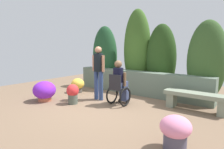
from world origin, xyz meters
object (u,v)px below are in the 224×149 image
object	(u,v)px
stone_bench	(196,98)
flower_pot_terracotta_by_wall	(175,131)
person_in_wheelchair	(119,84)
flower_pot_purple_near	(78,85)
person_standing_companion	(98,69)
flower_pot_small_foreground	(44,91)
flower_pot_red_accent	(73,93)

from	to	relation	value
stone_bench	flower_pot_terracotta_by_wall	xyz separation A→B (m)	(0.28, -2.35, -0.00)
person_in_wheelchair	flower_pot_purple_near	xyz separation A→B (m)	(-2.15, 0.32, -0.33)
flower_pot_purple_near	person_in_wheelchair	bearing A→B (deg)	-8.56
flower_pot_terracotta_by_wall	person_standing_companion	bearing A→B (deg)	152.67
person_standing_companion	flower_pot_small_foreground	world-z (taller)	person_standing_companion
person_in_wheelchair	flower_pot_purple_near	distance (m)	2.20
person_in_wheelchair	flower_pot_terracotta_by_wall	distance (m)	2.74
person_in_wheelchair	person_standing_companion	distance (m)	0.93
person_standing_companion	flower_pot_red_accent	distance (m)	1.11
stone_bench	person_in_wheelchair	world-z (taller)	person_in_wheelchair
flower_pot_terracotta_by_wall	flower_pot_red_accent	xyz separation A→B (m)	(-3.40, 0.76, -0.00)
person_standing_companion	flower_pot_small_foreground	distance (m)	1.85
flower_pot_purple_near	flower_pot_small_foreground	xyz separation A→B (m)	(0.03, -1.45, 0.03)
stone_bench	person_in_wheelchair	xyz separation A→B (m)	(-1.96, -0.79, 0.28)
person_in_wheelchair	flower_pot_terracotta_by_wall	bearing A→B (deg)	-28.98
flower_pot_purple_near	flower_pot_small_foreground	bearing A→B (deg)	-88.77
person_standing_companion	flower_pot_red_accent	bearing A→B (deg)	-93.56
stone_bench	flower_pot_small_foreground	bearing A→B (deg)	-150.93
stone_bench	flower_pot_red_accent	size ratio (longest dim) A/B	2.75
stone_bench	flower_pot_purple_near	world-z (taller)	flower_pot_purple_near
flower_pot_terracotta_by_wall	flower_pot_red_accent	world-z (taller)	flower_pot_red_accent
person_standing_companion	flower_pot_small_foreground	size ratio (longest dim) A/B	2.44
flower_pot_red_accent	flower_pot_small_foreground	world-z (taller)	flower_pot_small_foreground
person_in_wheelchair	person_standing_companion	bearing A→B (deg)	-177.30
stone_bench	flower_pot_purple_near	xyz separation A→B (m)	(-4.11, -0.47, -0.05)
flower_pot_purple_near	flower_pot_red_accent	world-z (taller)	flower_pot_red_accent
flower_pot_purple_near	flower_pot_small_foreground	distance (m)	1.45
person_in_wheelchair	flower_pot_small_foreground	world-z (taller)	person_in_wheelchair
flower_pot_purple_near	flower_pot_terracotta_by_wall	bearing A→B (deg)	-23.15
flower_pot_small_foreground	person_standing_companion	bearing A→B (deg)	42.76
flower_pot_red_accent	flower_pot_small_foreground	distance (m)	1.01
person_standing_companion	flower_pot_red_accent	xyz separation A→B (m)	(-0.31, -0.83, -0.67)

